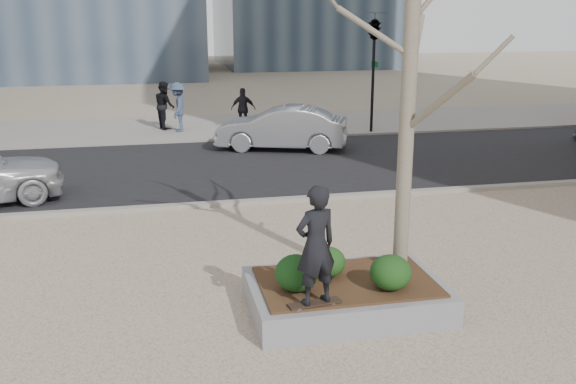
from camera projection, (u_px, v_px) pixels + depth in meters
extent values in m
plane|color=tan|center=(283.00, 315.00, 9.91)|extent=(120.00, 120.00, 0.00)
cube|color=black|center=(216.00, 167.00, 19.32)|extent=(60.00, 8.00, 0.02)
cube|color=gray|center=(199.00, 127.00, 25.91)|extent=(60.00, 6.00, 0.02)
cube|color=gray|center=(346.00, 296.00, 10.05)|extent=(3.00, 2.00, 0.45)
cube|color=#382314|center=(346.00, 282.00, 9.98)|extent=(2.70, 1.70, 0.04)
ellipsoid|color=black|center=(296.00, 273.00, 9.56)|extent=(0.65, 0.65, 0.55)
ellipsoid|color=#113714|center=(328.00, 262.00, 10.07)|extent=(0.57, 0.57, 0.48)
ellipsoid|color=#154014|center=(391.00, 272.00, 9.60)|extent=(0.63, 0.63, 0.53)
imported|color=black|center=(316.00, 245.00, 8.91)|extent=(0.73, 0.58, 1.73)
imported|color=gray|center=(282.00, 128.00, 21.55)|extent=(4.66, 2.83, 1.45)
imported|color=black|center=(165.00, 105.00, 25.32)|extent=(0.92, 1.06, 1.87)
imported|color=#374663|center=(178.00, 107.00, 24.72)|extent=(0.88, 1.32, 1.89)
imported|color=black|center=(243.00, 109.00, 25.17)|extent=(1.03, 0.62, 1.63)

